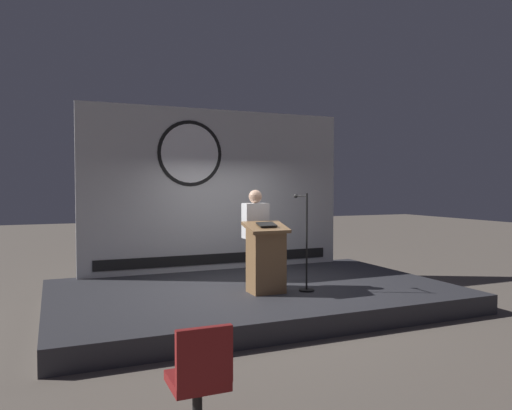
{
  "coord_description": "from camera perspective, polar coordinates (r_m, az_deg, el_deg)",
  "views": [
    {
      "loc": [
        -3.04,
        -7.29,
        1.95
      ],
      "look_at": [
        0.02,
        -0.07,
        1.65
      ],
      "focal_mm": 33.94,
      "sensor_mm": 36.0,
      "label": 1
    }
  ],
  "objects": [
    {
      "name": "podium",
      "position": [
        7.56,
        1.19,
        -6.29
      ],
      "size": [
        0.64,
        0.5,
        1.1
      ],
      "color": "olive",
      "rests_on": "stage_platform"
    },
    {
      "name": "banner_display",
      "position": [
        9.62,
        -4.63,
        1.81
      ],
      "size": [
        5.31,
        0.12,
        3.17
      ],
      "color": "silver",
      "rests_on": "stage_platform"
    },
    {
      "name": "stage_platform",
      "position": [
        8.1,
        -0.3,
        -10.66
      ],
      "size": [
        6.4,
        4.0,
        0.3
      ],
      "primitive_type": "cube",
      "color": "#333338",
      "rests_on": "ground"
    },
    {
      "name": "microphone_stand",
      "position": [
        7.75,
        5.81,
        -6.0
      ],
      "size": [
        0.24,
        0.53,
        1.55
      ],
      "color": "black",
      "rests_on": "stage_platform"
    },
    {
      "name": "audience_chair_right",
      "position": [
        4.01,
        -6.62,
        -19.11
      ],
      "size": [
        0.44,
        0.45,
        0.89
      ],
      "color": "black",
      "rests_on": "ground"
    },
    {
      "name": "speaker_person",
      "position": [
        7.97,
        -0.08,
        -3.84
      ],
      "size": [
        0.4,
        0.26,
        1.6
      ],
      "color": "black",
      "rests_on": "stage_platform"
    },
    {
      "name": "ground_plane",
      "position": [
        8.13,
        -0.3,
        -11.69
      ],
      "size": [
        40.0,
        40.0,
        0.0
      ],
      "primitive_type": "plane",
      "color": "#6B6056"
    }
  ]
}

